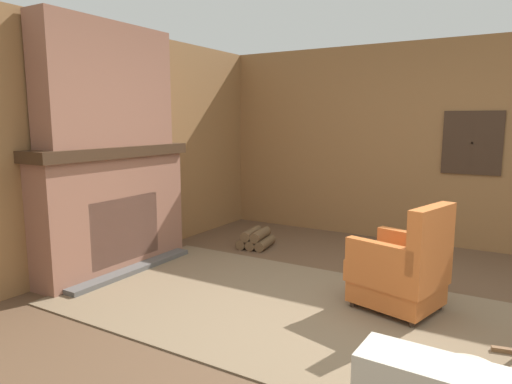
{
  "coord_description": "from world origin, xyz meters",
  "views": [
    {
      "loc": [
        1.12,
        -3.29,
        1.59
      ],
      "look_at": [
        -1.1,
        0.43,
        0.9
      ],
      "focal_mm": 32.0,
      "sensor_mm": 36.0,
      "label": 1
    }
  ],
  "objects_px": {
    "armchair": "(402,271)",
    "storage_case": "(155,138)",
    "firewood_stack": "(256,239)",
    "oil_lamp_vase": "(70,139)"
  },
  "relations": [
    {
      "from": "oil_lamp_vase",
      "to": "storage_case",
      "type": "bearing_deg",
      "value": 89.99
    },
    {
      "from": "armchair",
      "to": "firewood_stack",
      "type": "height_order",
      "value": "armchair"
    },
    {
      "from": "armchair",
      "to": "oil_lamp_vase",
      "type": "bearing_deg",
      "value": 32.25
    },
    {
      "from": "firewood_stack",
      "to": "storage_case",
      "type": "height_order",
      "value": "storage_case"
    },
    {
      "from": "oil_lamp_vase",
      "to": "storage_case",
      "type": "height_order",
      "value": "oil_lamp_vase"
    },
    {
      "from": "firewood_stack",
      "to": "oil_lamp_vase",
      "type": "xyz_separation_m",
      "value": [
        -0.89,
        -1.95,
        1.3
      ]
    },
    {
      "from": "armchair",
      "to": "firewood_stack",
      "type": "bearing_deg",
      "value": -12.08
    },
    {
      "from": "firewood_stack",
      "to": "oil_lamp_vase",
      "type": "height_order",
      "value": "oil_lamp_vase"
    },
    {
      "from": "firewood_stack",
      "to": "storage_case",
      "type": "relative_size",
      "value": 2.17
    },
    {
      "from": "armchair",
      "to": "storage_case",
      "type": "height_order",
      "value": "storage_case"
    }
  ]
}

